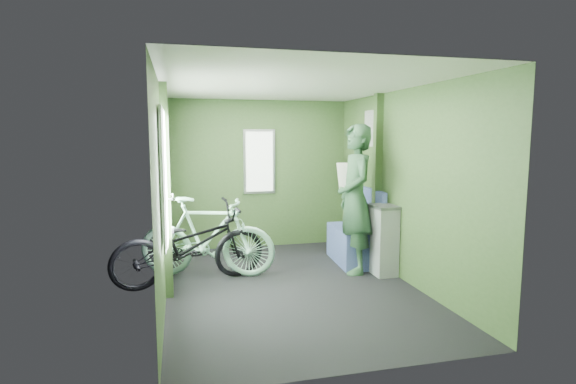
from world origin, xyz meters
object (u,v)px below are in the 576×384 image
at_px(passenger, 355,199).
at_px(bicycle_mint, 208,277).
at_px(waste_box, 383,240).
at_px(bench_seat, 356,241).
at_px(bicycle_black, 191,284).

bearing_deg(passenger, bicycle_mint, -91.48).
height_order(bicycle_mint, waste_box, waste_box).
bearing_deg(bench_seat, bicycle_black, -165.31).
bearing_deg(waste_box, bicycle_black, 176.06).
xyz_separation_m(bicycle_black, bicycle_mint, (0.21, 0.25, 0.00)).
bearing_deg(bicycle_mint, waste_box, -83.75).
height_order(bicycle_mint, passenger, passenger).
xyz_separation_m(bicycle_black, waste_box, (2.38, -0.16, 0.44)).
bearing_deg(bicycle_black, bicycle_mint, -52.88).
relative_size(bicycle_black, passenger, 0.96).
xyz_separation_m(waste_box, bench_seat, (-0.11, 0.60, -0.14)).
height_order(bicycle_mint, bench_seat, bench_seat).
bearing_deg(waste_box, passenger, 147.02).
height_order(bicycle_black, bench_seat, bench_seat).
bearing_deg(bicycle_black, bench_seat, -91.90).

